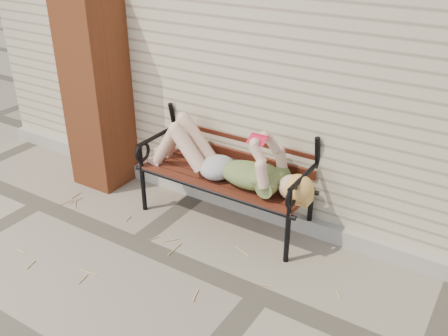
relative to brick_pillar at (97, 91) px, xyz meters
The scene contains 7 objects.
ground 2.62m from the brick_pillar, 18.06° to the right, with size 80.00×80.00×0.00m, color gray.
house_wall 3.26m from the brick_pillar, 44.37° to the left, with size 8.00×4.00×3.00m, color beige.
foundation_strip 2.49m from the brick_pillar, ahead, with size 8.00×0.10×0.15m, color #ACA49C.
brick_pillar is the anchor object (origin of this frame).
garden_bench 1.57m from the brick_pillar, ahead, with size 1.73×0.69×1.12m.
reading_woman 1.57m from the brick_pillar, ahead, with size 1.63×0.37×0.51m.
straw_scatter 2.13m from the brick_pillar, 46.35° to the right, with size 2.77×1.48×0.01m.
Camera 1 is at (1.33, -2.62, 2.61)m, focal length 40.00 mm.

